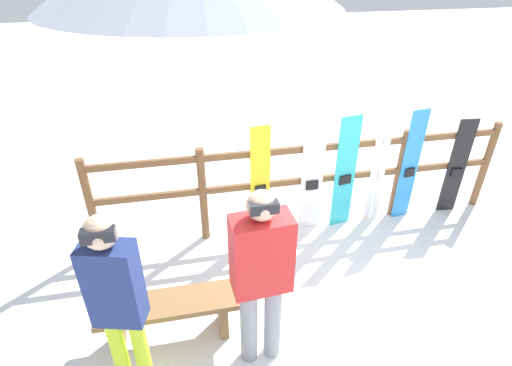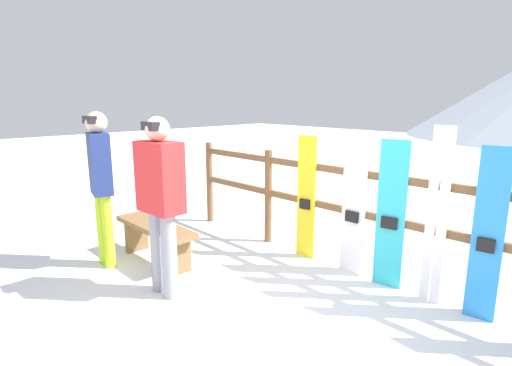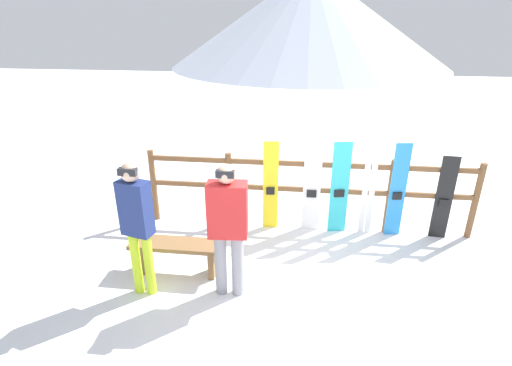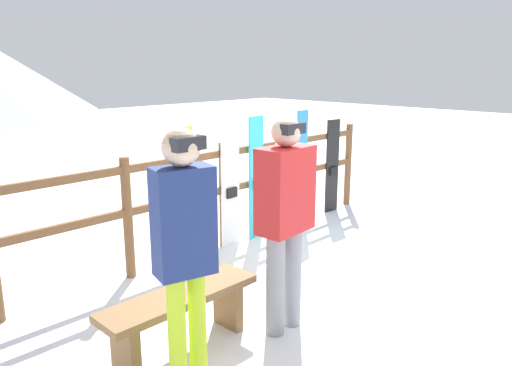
% 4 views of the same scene
% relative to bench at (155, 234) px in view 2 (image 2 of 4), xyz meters
% --- Properties ---
extents(ground_plane, '(40.00, 40.00, 0.00)m').
position_rel_bench_xyz_m(ground_plane, '(1.76, -0.19, -0.35)').
color(ground_plane, white).
extents(fence, '(5.31, 0.10, 1.27)m').
position_rel_bench_xyz_m(fence, '(1.76, 1.47, 0.40)').
color(fence, brown).
rests_on(fence, ground).
extents(bench, '(1.30, 0.36, 0.47)m').
position_rel_bench_xyz_m(bench, '(0.00, 0.00, 0.00)').
color(bench, brown).
rests_on(bench, ground).
extents(person_navy, '(0.41, 0.29, 1.80)m').
position_rel_bench_xyz_m(person_navy, '(-0.30, -0.48, 0.74)').
color(person_navy, '#B7D826').
rests_on(person_navy, ground).
extents(person_red, '(0.49, 0.29, 1.78)m').
position_rel_bench_xyz_m(person_red, '(0.79, -0.36, 0.68)').
color(person_red, gray).
rests_on(person_red, ground).
extents(snowboard_yellow, '(0.25, 0.08, 1.51)m').
position_rel_bench_xyz_m(snowboard_yellow, '(1.16, 1.41, 0.41)').
color(snowboard_yellow, yellow).
rests_on(snowboard_yellow, ground).
extents(snowboard_white, '(0.28, 0.06, 1.48)m').
position_rel_bench_xyz_m(snowboard_white, '(1.82, 1.41, 0.39)').
color(snowboard_white, white).
rests_on(snowboard_white, ground).
extents(snowboard_cyan, '(0.29, 0.10, 1.55)m').
position_rel_bench_xyz_m(snowboard_cyan, '(2.26, 1.41, 0.42)').
color(snowboard_cyan, '#2DBFCC').
rests_on(snowboard_cyan, ground).
extents(ski_pair_white, '(0.20, 0.02, 1.71)m').
position_rel_bench_xyz_m(ski_pair_white, '(2.71, 1.42, 0.51)').
color(ski_pair_white, white).
rests_on(ski_pair_white, ground).
extents(snowboard_blue, '(0.25, 0.08, 1.56)m').
position_rel_bench_xyz_m(snowboard_blue, '(3.15, 1.41, 0.43)').
color(snowboard_blue, '#288CE0').
rests_on(snowboard_blue, ground).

